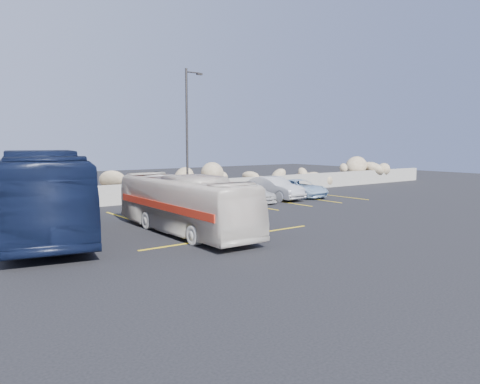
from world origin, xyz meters
TOP-DOWN VIEW (x-y plane):
  - ground at (0.00, 0.00)m, footprint 90.00×90.00m
  - seawall at (0.00, 12.00)m, footprint 60.00×0.40m
  - riprap_pile at (0.00, 13.20)m, footprint 54.00×2.80m
  - parking_lines at (4.64, 5.57)m, footprint 18.16×9.36m
  - lamppost at (2.56, 9.50)m, footprint 1.14×0.18m
  - vintage_bus at (-2.08, 2.05)m, footprint 2.19×8.66m
  - tour_coach at (-6.80, 5.60)m, footprint 5.19×12.53m
  - car_a at (1.95, 8.26)m, footprint 1.87×3.84m
  - car_b at (8.39, 8.45)m, footprint 1.81×4.52m
  - car_c at (6.41, 8.32)m, footprint 1.93×4.08m
  - car_d at (10.66, 8.39)m, footprint 2.09×4.34m

SIDE VIEW (x-z plane):
  - ground at x=0.00m, z-range 0.00..0.00m
  - parking_lines at x=4.64m, z-range 0.00..0.01m
  - car_c at x=6.41m, z-range 0.00..1.15m
  - car_d at x=10.66m, z-range 0.00..1.19m
  - seawall at x=0.00m, z-range 0.00..1.20m
  - car_a at x=1.95m, z-range 0.00..1.26m
  - car_b at x=8.39m, z-range 0.00..1.46m
  - vintage_bus at x=-2.08m, z-range 0.00..2.40m
  - riprap_pile at x=0.00m, z-range 0.00..2.60m
  - tour_coach at x=-6.80m, z-range 0.00..3.40m
  - lamppost at x=2.56m, z-range 0.30..8.30m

